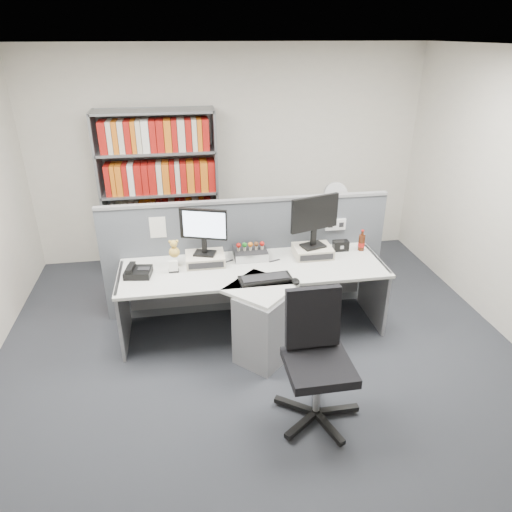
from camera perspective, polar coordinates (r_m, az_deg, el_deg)
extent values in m
plane|color=#303339|center=(4.31, 1.46, -14.87)|extent=(5.50, 5.50, 0.00)
cube|color=beige|center=(6.17, -3.25, 12.00)|extent=(5.00, 0.04, 2.70)
cube|color=white|center=(3.28, 2.02, 23.86)|extent=(5.00, 5.50, 0.04)
cube|color=#565A61|center=(5.01, -1.12, -0.12)|extent=(3.00, 0.05, 1.25)
cube|color=#99999E|center=(4.77, -1.18, 6.77)|extent=(3.00, 0.07, 0.03)
cube|color=white|center=(5.06, 9.62, 3.82)|extent=(0.22, 0.04, 0.12)
cube|color=white|center=(4.78, -11.87, 3.57)|extent=(0.16, 0.00, 0.22)
cube|color=white|center=(4.77, -7.07, 3.91)|extent=(0.16, 0.00, 0.22)
cube|color=white|center=(4.96, 6.95, 4.75)|extent=(0.16, 0.00, 0.22)
cube|color=silver|center=(4.59, -0.35, -1.51)|extent=(2.60, 0.80, 0.03)
cube|color=silver|center=(4.25, 0.51, -3.94)|extent=(0.74, 0.74, 0.03)
cube|color=gray|center=(4.34, 0.76, -8.86)|extent=(0.57, 0.57, 0.69)
cube|color=gray|center=(4.76, -15.83, -6.30)|extent=(0.03, 0.70, 0.72)
cube|color=gray|center=(5.09, 14.07, -3.85)|extent=(0.03, 0.70, 0.72)
cube|color=gray|center=(5.07, -0.98, -3.25)|extent=(2.50, 0.02, 0.45)
cube|color=beige|center=(4.67, -6.21, -0.33)|extent=(0.38, 0.30, 0.10)
cube|color=black|center=(4.53, -6.08, -1.15)|extent=(0.34, 0.01, 0.06)
cube|color=beige|center=(4.84, 6.90, 0.60)|extent=(0.38, 0.30, 0.10)
cube|color=black|center=(4.71, 7.39, -0.16)|extent=(0.34, 0.01, 0.06)
cube|color=black|center=(4.64, -6.24, 0.33)|extent=(0.24, 0.20, 0.02)
cube|color=black|center=(4.61, -6.29, 1.26)|extent=(0.05, 0.04, 0.17)
cube|color=black|center=(4.52, -6.42, 3.88)|extent=(0.45, 0.18, 0.30)
cube|color=#CEE2FF|center=(4.50, -6.33, 3.79)|extent=(0.39, 0.14, 0.26)
cube|color=black|center=(4.81, 6.94, 1.26)|extent=(0.27, 0.23, 0.02)
cube|color=black|center=(4.77, 7.00, 2.29)|extent=(0.06, 0.05, 0.19)
cube|color=black|center=(4.68, 7.16, 5.19)|extent=(0.51, 0.19, 0.35)
cube|color=#CEE2FF|center=(4.66, 7.16, 5.11)|extent=(0.45, 0.15, 0.29)
cube|color=black|center=(4.77, -0.72, 0.37)|extent=(0.33, 0.29, 0.09)
cube|color=silver|center=(4.64, -0.45, -0.38)|extent=(0.33, 0.01, 0.08)
cylinder|color=beige|center=(4.72, -2.13, 0.84)|extent=(0.03, 0.03, 0.03)
sphere|color=#A5140F|center=(4.70, -2.14, 1.31)|extent=(0.05, 0.05, 0.05)
cylinder|color=beige|center=(4.72, -1.41, 0.89)|extent=(0.03, 0.03, 0.03)
sphere|color=#19721E|center=(4.71, -1.41, 1.36)|extent=(0.05, 0.05, 0.05)
cylinder|color=beige|center=(4.73, -0.69, 0.94)|extent=(0.03, 0.03, 0.03)
sphere|color=orange|center=(4.71, -0.69, 1.41)|extent=(0.05, 0.05, 0.05)
cylinder|color=beige|center=(4.74, 0.03, 0.99)|extent=(0.03, 0.03, 0.03)
sphere|color=#593319|center=(4.72, 0.03, 1.46)|extent=(0.05, 0.05, 0.05)
cylinder|color=beige|center=(4.75, 0.75, 1.04)|extent=(0.03, 0.03, 0.03)
sphere|color=#A5140F|center=(4.73, 0.75, 1.51)|extent=(0.05, 0.05, 0.05)
cube|color=black|center=(4.34, 1.13, -2.79)|extent=(0.50, 0.22, 0.03)
cube|color=black|center=(4.34, 1.13, -2.60)|extent=(0.44, 0.16, 0.01)
ellipsoid|color=black|center=(4.30, 4.86, -3.08)|extent=(0.07, 0.11, 0.04)
cube|color=black|center=(4.55, -14.12, -1.95)|extent=(0.27, 0.25, 0.07)
cube|color=black|center=(4.54, -14.99, -1.37)|extent=(0.08, 0.20, 0.04)
cube|color=black|center=(4.52, -13.50, -1.52)|extent=(0.12, 0.08, 0.01)
cube|color=black|center=(4.56, -9.97, -1.78)|extent=(0.09, 0.06, 0.02)
cube|color=white|center=(4.52, -10.02, -1.25)|extent=(0.09, 0.03, 0.10)
cube|color=white|center=(4.56, -10.02, -1.04)|extent=(0.09, 0.03, 0.10)
sphere|color=gold|center=(4.60, -9.91, 0.46)|extent=(0.11, 0.11, 0.11)
sphere|color=gold|center=(4.57, -9.99, 1.47)|extent=(0.07, 0.07, 0.07)
sphere|color=gold|center=(4.56, -10.43, 1.74)|extent=(0.03, 0.03, 0.03)
sphere|color=gold|center=(4.56, -9.59, 1.80)|extent=(0.03, 0.03, 0.03)
cube|color=black|center=(5.00, 10.26, 1.25)|extent=(0.16, 0.09, 0.11)
cylinder|color=#3F190A|center=(5.03, 12.71, 1.59)|extent=(0.07, 0.07, 0.17)
cylinder|color=#A5140F|center=(5.04, 12.69, 1.39)|extent=(0.07, 0.07, 0.05)
cylinder|color=#3F190A|center=(4.99, 12.83, 2.73)|extent=(0.03, 0.03, 0.05)
cylinder|color=#A5140F|center=(4.98, 12.86, 3.04)|extent=(0.03, 0.03, 0.01)
cube|color=gray|center=(6.02, -18.15, 6.94)|extent=(0.03, 0.40, 2.00)
cube|color=gray|center=(5.96, -4.86, 7.95)|extent=(0.03, 0.40, 2.00)
cube|color=gray|center=(6.13, -11.51, 8.04)|extent=(1.40, 0.02, 2.00)
cube|color=gray|center=(6.32, -10.78, -0.97)|extent=(1.38, 0.40, 0.03)
cube|color=gray|center=(6.11, -11.16, 3.22)|extent=(1.38, 0.40, 0.03)
cube|color=gray|center=(5.95, -11.56, 7.68)|extent=(1.38, 0.40, 0.03)
cube|color=gray|center=(5.82, -12.00, 12.36)|extent=(1.38, 0.40, 0.03)
cube|color=gray|center=(5.73, -12.43, 16.83)|extent=(1.38, 0.40, 0.03)
cube|color=#A5140F|center=(6.21, -10.93, 0.52)|extent=(1.24, 0.28, 0.36)
cube|color=orange|center=(6.02, -11.32, 4.83)|extent=(1.24, 0.28, 0.36)
cube|color=beige|center=(5.86, -11.74, 9.40)|extent=(1.24, 0.28, 0.36)
cube|color=white|center=(5.75, -12.19, 14.19)|extent=(1.24, 0.28, 0.36)
cube|color=gray|center=(6.05, 9.17, 1.39)|extent=(0.45, 0.60, 0.70)
cube|color=black|center=(5.72, 10.20, 1.72)|extent=(0.40, 0.02, 0.28)
cube|color=black|center=(5.86, 9.96, -1.14)|extent=(0.40, 0.02, 0.28)
cylinder|color=white|center=(5.91, 9.41, 4.60)|extent=(0.17, 0.17, 0.03)
cylinder|color=white|center=(5.88, 9.48, 5.48)|extent=(0.03, 0.03, 0.17)
cylinder|color=white|center=(5.79, 9.69, 7.47)|extent=(0.28, 0.13, 0.28)
cylinder|color=silver|center=(5.82, 9.61, 7.56)|extent=(0.27, 0.12, 0.28)
cylinder|color=silver|center=(3.83, 7.45, -15.99)|extent=(0.05, 0.05, 0.43)
cube|color=black|center=(3.68, 7.67, -13.23)|extent=(0.50, 0.50, 0.08)
cube|color=black|center=(3.68, 6.93, -7.40)|extent=(0.43, 0.12, 0.50)
cube|color=black|center=(4.03, 10.04, -17.92)|extent=(0.32, 0.06, 0.04)
cylinder|color=black|center=(4.08, 11.82, -17.77)|extent=(0.05, 0.05, 0.03)
cube|color=black|center=(4.12, 7.35, -16.51)|extent=(0.15, 0.32, 0.04)
cylinder|color=black|center=(4.23, 7.39, -15.50)|extent=(0.05, 0.05, 0.03)
cube|color=black|center=(4.03, 4.55, -17.60)|extent=(0.29, 0.23, 0.04)
cylinder|color=black|center=(4.07, 2.78, -17.25)|extent=(0.05, 0.05, 0.03)
cube|color=black|center=(3.87, 5.40, -19.86)|extent=(0.29, 0.23, 0.04)
cylinder|color=black|center=(3.81, 4.07, -21.06)|extent=(0.05, 0.05, 0.03)
cube|color=black|center=(3.87, 8.98, -20.06)|extent=(0.15, 0.32, 0.04)
cylinder|color=black|center=(3.82, 10.18, -21.40)|extent=(0.05, 0.05, 0.03)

